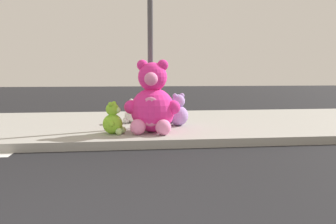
% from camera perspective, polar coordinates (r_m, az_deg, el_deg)
% --- Properties ---
extents(sidewalk, '(28.00, 4.40, 0.15)m').
position_cam_1_polar(sidewalk, '(7.91, -10.52, -2.25)').
color(sidewalk, '#9E9B93').
rests_on(sidewalk, ground_plane).
extents(sign_pole, '(0.56, 0.11, 3.20)m').
position_cam_1_polar(sign_pole, '(7.04, -2.93, 11.26)').
color(sign_pole, '#4C4C51').
rests_on(sign_pole, sidewalk).
extents(plush_pink_large, '(1.03, 0.95, 1.35)m').
position_cam_1_polar(plush_pink_large, '(6.46, -2.57, 1.42)').
color(plush_pink_large, '#F22D93').
rests_on(plush_pink_large, sidewalk).
extents(plush_lime, '(0.42, 0.44, 0.59)m').
position_cam_1_polar(plush_lime, '(6.38, -8.96, -1.46)').
color(plush_lime, '#8CD133').
rests_on(plush_lime, sidewalk).
extents(plush_white, '(0.37, 0.41, 0.53)m').
position_cam_1_polar(plush_white, '(7.74, -6.09, -0.21)').
color(plush_white, white).
rests_on(plush_white, sidewalk).
extents(plush_lavender, '(0.47, 0.49, 0.68)m').
position_cam_1_polar(plush_lavender, '(7.31, 1.63, -0.10)').
color(plush_lavender, '#B28CD8').
rests_on(plush_lavender, sidewalk).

